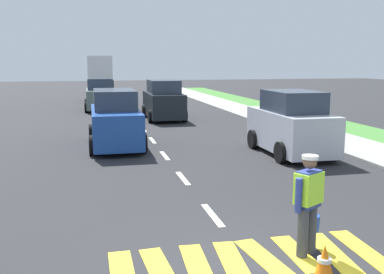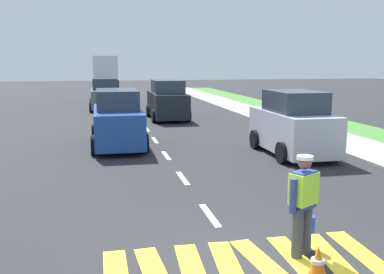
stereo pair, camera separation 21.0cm
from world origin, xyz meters
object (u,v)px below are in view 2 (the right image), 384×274
(traffic_cone_near, at_px, (318,264))
(car_outgoing_far, at_px, (167,101))
(road_worker, at_px, (304,201))
(delivery_truck, at_px, (105,81))
(car_parked_curbside, at_px, (293,125))
(car_oncoming_second, at_px, (105,95))
(car_oncoming_lead, at_px, (118,120))

(traffic_cone_near, distance_m, car_outgoing_far, 18.49)
(traffic_cone_near, height_order, car_outgoing_far, car_outgoing_far)
(road_worker, distance_m, car_outgoing_far, 17.61)
(delivery_truck, xyz_separation_m, car_parked_curbside, (5.81, -21.72, -0.60))
(road_worker, bearing_deg, car_oncoming_second, 96.71)
(traffic_cone_near, xyz_separation_m, car_outgoing_far, (0.68, 18.46, 0.73))
(traffic_cone_near, xyz_separation_m, car_parked_curbside, (3.39, 8.33, 0.74))
(delivery_truck, height_order, car_oncoming_lead, delivery_truck)
(traffic_cone_near, bearing_deg, road_worker, 78.90)
(delivery_truck, xyz_separation_m, car_oncoming_lead, (0.08, -18.99, -0.63))
(car_outgoing_far, bearing_deg, delivery_truck, 104.95)
(car_oncoming_second, bearing_deg, car_parked_curbside, -69.21)
(delivery_truck, height_order, car_parked_curbside, delivery_truck)
(car_outgoing_far, relative_size, car_parked_curbside, 1.06)
(road_worker, relative_size, car_oncoming_second, 0.41)
(delivery_truck, bearing_deg, traffic_cone_near, -85.41)
(road_worker, xyz_separation_m, car_oncoming_lead, (-2.50, 10.19, 0.05))
(delivery_truck, relative_size, car_outgoing_far, 1.10)
(traffic_cone_near, relative_size, car_oncoming_second, 0.13)
(road_worker, bearing_deg, traffic_cone_near, -101.10)
(delivery_truck, xyz_separation_m, car_outgoing_far, (3.10, -11.59, -0.61))
(delivery_truck, height_order, car_oncoming_second, delivery_truck)
(road_worker, relative_size, traffic_cone_near, 3.07)
(road_worker, bearing_deg, car_outgoing_far, 88.33)
(car_outgoing_far, xyz_separation_m, car_parked_curbside, (2.71, -10.13, 0.01))
(car_oncoming_lead, bearing_deg, traffic_cone_near, -78.10)
(traffic_cone_near, relative_size, car_parked_curbside, 0.14)
(road_worker, relative_size, car_parked_curbside, 0.42)
(delivery_truck, bearing_deg, car_outgoing_far, -75.05)
(car_oncoming_second, xyz_separation_m, car_oncoming_lead, (0.22, -12.94, 0.03))
(road_worker, distance_m, car_parked_curbside, 8.14)
(car_oncoming_lead, xyz_separation_m, car_parked_curbside, (5.73, -2.72, 0.03))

